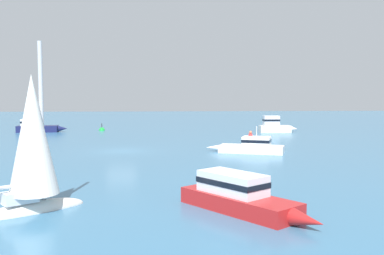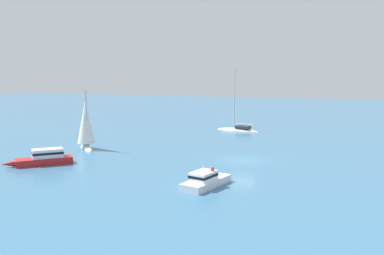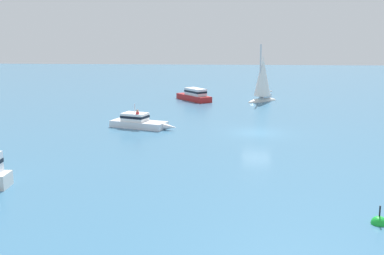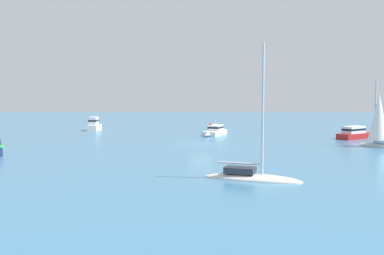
% 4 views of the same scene
% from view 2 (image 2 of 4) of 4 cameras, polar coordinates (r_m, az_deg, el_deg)
% --- Properties ---
extents(ground_plane, '(160.00, 160.00, 0.00)m').
position_cam_2_polar(ground_plane, '(51.36, 6.20, -3.92)').
color(ground_plane, teal).
extents(ketch, '(7.11, 3.87, 9.61)m').
position_cam_2_polar(ketch, '(71.52, 5.55, -0.27)').
color(ketch, silver).
rests_on(ketch, ground).
extents(ketch_1, '(3.67, 4.27, 7.65)m').
position_cam_2_polar(ketch_1, '(58.26, -12.53, 0.10)').
color(ketch_1, silver).
rests_on(ketch_1, ground).
extents(cabin_cruiser_1, '(3.65, 6.64, 2.23)m').
position_cam_2_polar(cabin_cruiser_1, '(41.00, 1.69, -6.26)').
color(cabin_cruiser_1, white).
rests_on(cabin_cruiser_1, ground).
extents(powerboat, '(6.26, 5.19, 1.60)m').
position_cam_2_polar(powerboat, '(51.34, -17.27, -3.50)').
color(powerboat, '#B21E1E').
rests_on(powerboat, ground).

